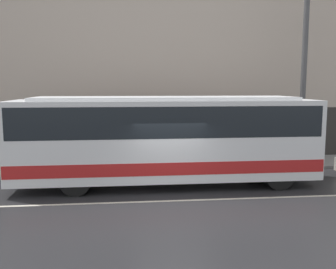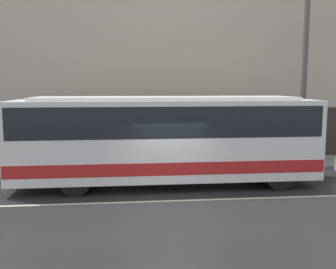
{
  "view_description": "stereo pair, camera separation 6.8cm",
  "coord_description": "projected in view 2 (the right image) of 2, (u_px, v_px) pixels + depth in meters",
  "views": [
    {
      "loc": [
        -1.44,
        -11.86,
        3.78
      ],
      "look_at": [
        0.07,
        2.06,
        1.94
      ],
      "focal_mm": 40.0,
      "sensor_mm": 36.0,
      "label": 1
    },
    {
      "loc": [
        -1.37,
        -11.86,
        3.78
      ],
      "look_at": [
        0.07,
        2.06,
        1.94
      ],
      "focal_mm": 40.0,
      "sensor_mm": 36.0,
      "label": 2
    }
  ],
  "objects": [
    {
      "name": "lane_stripe",
      "position": [
        172.0,
        201.0,
        12.33
      ],
      "size": [
        54.0,
        0.14,
        0.01
      ],
      "color": "beige",
      "rests_on": "ground_plane"
    },
    {
      "name": "pedestrian_waiting",
      "position": [
        67.0,
        148.0,
        17.71
      ],
      "size": [
        0.36,
        0.36,
        1.58
      ],
      "color": "#1E5933",
      "rests_on": "sidewalk"
    },
    {
      "name": "transit_bus",
      "position": [
        166.0,
        136.0,
        14.12
      ],
      "size": [
        11.3,
        2.62,
        3.37
      ],
      "color": "white",
      "rests_on": "ground_plane"
    },
    {
      "name": "ground_plane",
      "position": [
        172.0,
        201.0,
        12.33
      ],
      "size": [
        60.0,
        60.0,
        0.0
      ],
      "primitive_type": "plane",
      "color": "#262628"
    },
    {
      "name": "utility_pole_near",
      "position": [
        304.0,
        71.0,
        17.18
      ],
      "size": [
        0.25,
        0.25,
        8.64
      ],
      "color": "#4C4C4F",
      "rests_on": "sidewalk"
    },
    {
      "name": "building_facade",
      "position": [
        157.0,
        58.0,
        18.41
      ],
      "size": [
        60.0,
        0.35,
        10.61
      ],
      "color": "#B7A899",
      "rests_on": "ground_plane"
    },
    {
      "name": "sidewalk",
      "position": [
        159.0,
        165.0,
        17.6
      ],
      "size": [
        60.0,
        2.7,
        0.13
      ],
      "color": "gray",
      "rests_on": "ground_plane"
    }
  ]
}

